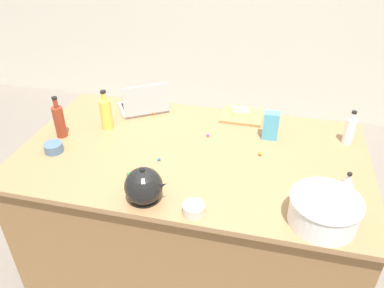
{
  "coord_description": "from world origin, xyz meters",
  "views": [
    {
      "loc": [
        0.41,
        -1.71,
        2.09
      ],
      "look_at": [
        0.0,
        0.0,
        0.95
      ],
      "focal_mm": 35.08,
      "sensor_mm": 36.0,
      "label": 1
    }
  ],
  "objects_px": {
    "butter_stick_left": "(241,114)",
    "butter_stick_right": "(240,110)",
    "laptop": "(144,105)",
    "mixing_bowl_large": "(324,210)",
    "cutting_board": "(242,116)",
    "bottle_soy": "(59,121)",
    "bottle_vinegar": "(350,130)",
    "ramekin_small": "(194,209)",
    "ramekin_medium": "(54,148)",
    "bottle_oil": "(106,113)",
    "kitchen_timer": "(348,180)",
    "candy_bag": "(271,126)",
    "kettle": "(144,186)"
  },
  "relations": [
    {
      "from": "butter_stick_left",
      "to": "bottle_vinegar",
      "type": "bearing_deg",
      "value": -12.87
    },
    {
      "from": "laptop",
      "to": "bottle_vinegar",
      "type": "distance_m",
      "value": 1.29
    },
    {
      "from": "bottle_soy",
      "to": "ramekin_small",
      "type": "relative_size",
      "value": 2.52
    },
    {
      "from": "ramekin_small",
      "to": "butter_stick_right",
      "type": "bearing_deg",
      "value": 85.26
    },
    {
      "from": "mixing_bowl_large",
      "to": "ramekin_medium",
      "type": "distance_m",
      "value": 1.46
    },
    {
      "from": "bottle_oil",
      "to": "ramekin_small",
      "type": "distance_m",
      "value": 0.94
    },
    {
      "from": "bottle_soy",
      "to": "butter_stick_right",
      "type": "distance_m",
      "value": 1.13
    },
    {
      "from": "laptop",
      "to": "mixing_bowl_large",
      "type": "relative_size",
      "value": 1.23
    },
    {
      "from": "mixing_bowl_large",
      "to": "kettle",
      "type": "bearing_deg",
      "value": -177.13
    },
    {
      "from": "laptop",
      "to": "mixing_bowl_large",
      "type": "xyz_separation_m",
      "value": [
        1.11,
        -0.81,
        0.02
      ]
    },
    {
      "from": "butter_stick_right",
      "to": "ramekin_small",
      "type": "height_order",
      "value": "butter_stick_right"
    },
    {
      "from": "bottle_oil",
      "to": "ramekin_medium",
      "type": "xyz_separation_m",
      "value": [
        -0.18,
        -0.32,
        -0.07
      ]
    },
    {
      "from": "kitchen_timer",
      "to": "bottle_oil",
      "type": "bearing_deg",
      "value": 169.73
    },
    {
      "from": "mixing_bowl_large",
      "to": "cutting_board",
      "type": "height_order",
      "value": "mixing_bowl_large"
    },
    {
      "from": "laptop",
      "to": "kitchen_timer",
      "type": "relative_size",
      "value": 4.95
    },
    {
      "from": "butter_stick_left",
      "to": "candy_bag",
      "type": "height_order",
      "value": "candy_bag"
    },
    {
      "from": "ramekin_medium",
      "to": "bottle_oil",
      "type": "bearing_deg",
      "value": 60.12
    },
    {
      "from": "bottle_oil",
      "to": "candy_bag",
      "type": "bearing_deg",
      "value": 6.38
    },
    {
      "from": "butter_stick_left",
      "to": "butter_stick_right",
      "type": "height_order",
      "value": "same"
    },
    {
      "from": "cutting_board",
      "to": "butter_stick_left",
      "type": "relative_size",
      "value": 2.41
    },
    {
      "from": "bottle_vinegar",
      "to": "candy_bag",
      "type": "bearing_deg",
      "value": -173.16
    },
    {
      "from": "bottle_soy",
      "to": "candy_bag",
      "type": "relative_size",
      "value": 1.52
    },
    {
      "from": "butter_stick_left",
      "to": "ramekin_medium",
      "type": "relative_size",
      "value": 1.05
    },
    {
      "from": "laptop",
      "to": "ramekin_medium",
      "type": "relative_size",
      "value": 3.64
    },
    {
      "from": "bottle_oil",
      "to": "kitchen_timer",
      "type": "distance_m",
      "value": 1.42
    },
    {
      "from": "butter_stick_right",
      "to": "candy_bag",
      "type": "xyz_separation_m",
      "value": [
        0.21,
        -0.24,
        0.05
      ]
    },
    {
      "from": "ramekin_small",
      "to": "ramekin_medium",
      "type": "relative_size",
      "value": 0.98
    },
    {
      "from": "ramekin_small",
      "to": "bottle_vinegar",
      "type": "bearing_deg",
      "value": 46.92
    },
    {
      "from": "kettle",
      "to": "cutting_board",
      "type": "bearing_deg",
      "value": 69.45
    },
    {
      "from": "laptop",
      "to": "butter_stick_right",
      "type": "height_order",
      "value": "laptop"
    },
    {
      "from": "bottle_soy",
      "to": "cutting_board",
      "type": "xyz_separation_m",
      "value": [
        1.02,
        0.49,
        -0.09
      ]
    },
    {
      "from": "bottle_soy",
      "to": "butter_stick_left",
      "type": "height_order",
      "value": "bottle_soy"
    },
    {
      "from": "candy_bag",
      "to": "bottle_vinegar",
      "type": "bearing_deg",
      "value": 6.84
    },
    {
      "from": "kettle",
      "to": "butter_stick_right",
      "type": "distance_m",
      "value": 1.0
    },
    {
      "from": "bottle_soy",
      "to": "bottle_vinegar",
      "type": "bearing_deg",
      "value": 10.91
    },
    {
      "from": "ramekin_medium",
      "to": "candy_bag",
      "type": "bearing_deg",
      "value": 20.13
    },
    {
      "from": "laptop",
      "to": "cutting_board",
      "type": "xyz_separation_m",
      "value": [
        0.65,
        0.07,
        -0.04
      ]
    },
    {
      "from": "bottle_soy",
      "to": "kettle",
      "type": "distance_m",
      "value": 0.8
    },
    {
      "from": "bottle_oil",
      "to": "ramekin_medium",
      "type": "bearing_deg",
      "value": -119.88
    },
    {
      "from": "mixing_bowl_large",
      "to": "candy_bag",
      "type": "xyz_separation_m",
      "value": [
        -0.27,
        0.66,
        0.01
      ]
    },
    {
      "from": "mixing_bowl_large",
      "to": "butter_stick_right",
      "type": "height_order",
      "value": "mixing_bowl_large"
    },
    {
      "from": "mixing_bowl_large",
      "to": "bottle_vinegar",
      "type": "height_order",
      "value": "bottle_vinegar"
    },
    {
      "from": "kettle",
      "to": "butter_stick_right",
      "type": "height_order",
      "value": "kettle"
    },
    {
      "from": "bottle_vinegar",
      "to": "bottle_oil",
      "type": "xyz_separation_m",
      "value": [
        -1.43,
        -0.16,
        0.02
      ]
    },
    {
      "from": "ramekin_medium",
      "to": "bottle_soy",
      "type": "bearing_deg",
      "value": 104.58
    },
    {
      "from": "bottle_oil",
      "to": "cutting_board",
      "type": "xyz_separation_m",
      "value": [
        0.8,
        0.33,
        -0.09
      ]
    },
    {
      "from": "kitchen_timer",
      "to": "candy_bag",
      "type": "relative_size",
      "value": 0.45
    },
    {
      "from": "laptop",
      "to": "cutting_board",
      "type": "height_order",
      "value": "laptop"
    },
    {
      "from": "kettle",
      "to": "kitchen_timer",
      "type": "xyz_separation_m",
      "value": [
        0.94,
        0.33,
        -0.04
      ]
    },
    {
      "from": "bottle_vinegar",
      "to": "ramekin_medium",
      "type": "relative_size",
      "value": 1.98
    }
  ]
}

